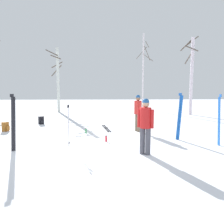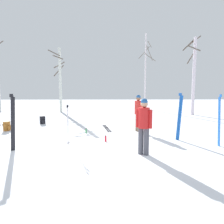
# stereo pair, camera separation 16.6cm
# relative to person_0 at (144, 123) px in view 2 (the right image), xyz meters

# --- Properties ---
(ground_plane) EXTENTS (60.00, 60.00, 0.00)m
(ground_plane) POSITION_rel_person_0_xyz_m (-1.56, 0.91, -0.98)
(ground_plane) COLOR white
(person_0) EXTENTS (0.45, 0.34, 1.72)m
(person_0) POSITION_rel_person_0_xyz_m (0.00, 0.00, 0.00)
(person_0) COLOR #4C4C56
(person_0) RESTS_ON ground_plane
(person_1) EXTENTS (0.34, 0.49, 1.72)m
(person_1) POSITION_rel_person_0_xyz_m (0.35, 3.45, 0.00)
(person_1) COLOR #72604C
(person_1) RESTS_ON ground_plane
(ski_pair_planted_0) EXTENTS (0.21, 0.11, 1.84)m
(ski_pair_planted_0) POSITION_rel_person_0_xyz_m (1.70, 1.76, -0.07)
(ski_pair_planted_0) COLOR blue
(ski_pair_planted_0) RESTS_ON ground_plane
(ski_pair_planted_1) EXTENTS (0.02, 0.27, 1.81)m
(ski_pair_planted_1) POSITION_rel_person_0_xyz_m (2.81, 0.93, -0.08)
(ski_pair_planted_1) COLOR blue
(ski_pair_planted_1) RESTS_ON ground_plane
(ski_pair_planted_2) EXTENTS (0.17, 0.15, 1.84)m
(ski_pair_planted_2) POSITION_rel_person_0_xyz_m (-4.15, 0.54, -0.07)
(ski_pair_planted_2) COLOR black
(ski_pair_planted_2) RESTS_ON ground_plane
(ski_pair_lying_0) EXTENTS (0.48, 1.92, 0.05)m
(ski_pair_lying_0) POSITION_rel_person_0_xyz_m (-1.13, 4.21, -0.97)
(ski_pair_lying_0) COLOR black
(ski_pair_lying_0) RESTS_ON ground_plane
(ski_pair_lying_1) EXTENTS (0.72, 1.85, 0.05)m
(ski_pair_lying_1) POSITION_rel_person_0_xyz_m (-6.89, 5.22, -0.97)
(ski_pair_lying_1) COLOR black
(ski_pair_lying_1) RESTS_ON ground_plane
(ski_poles_0) EXTENTS (0.07, 0.27, 1.44)m
(ski_poles_0) POSITION_rel_person_0_xyz_m (-2.50, 1.16, -0.21)
(ski_poles_0) COLOR #B2B2BC
(ski_poles_0) RESTS_ON ground_plane
(backpack_0) EXTENTS (0.32, 0.30, 0.44)m
(backpack_0) POSITION_rel_person_0_xyz_m (-5.88, 3.74, -0.77)
(backpack_0) COLOR #99591E
(backpack_0) RESTS_ON ground_plane
(backpack_1) EXTENTS (0.34, 0.35, 0.44)m
(backpack_1) POSITION_rel_person_0_xyz_m (-4.77, 5.67, -0.77)
(backpack_1) COLOR black
(backpack_1) RESTS_ON ground_plane
(water_bottle_0) EXTENTS (0.08, 0.08, 0.24)m
(water_bottle_0) POSITION_rel_person_0_xyz_m (-1.17, 1.58, -0.87)
(water_bottle_0) COLOR red
(water_bottle_0) RESTS_ON ground_plane
(water_bottle_1) EXTENTS (0.06, 0.06, 0.22)m
(water_bottle_1) POSITION_rel_person_0_xyz_m (-2.05, 3.12, -0.88)
(water_bottle_1) COLOR green
(water_bottle_1) RESTS_ON ground_plane
(birch_tree_1) EXTENTS (1.29, 1.53, 5.36)m
(birch_tree_1) POSITION_rel_person_0_xyz_m (-5.04, 11.68, 1.84)
(birch_tree_1) COLOR silver
(birch_tree_1) RESTS_ON ground_plane
(birch_tree_2) EXTENTS (1.52, 1.53, 7.13)m
(birch_tree_2) POSITION_rel_person_0_xyz_m (2.60, 13.97, 2.74)
(birch_tree_2) COLOR silver
(birch_tree_2) RESTS_ON ground_plane
(birch_tree_3) EXTENTS (1.48, 1.50, 6.00)m
(birch_tree_3) POSITION_rel_person_0_xyz_m (5.42, 9.56, 2.13)
(birch_tree_3) COLOR silver
(birch_tree_3) RESTS_ON ground_plane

